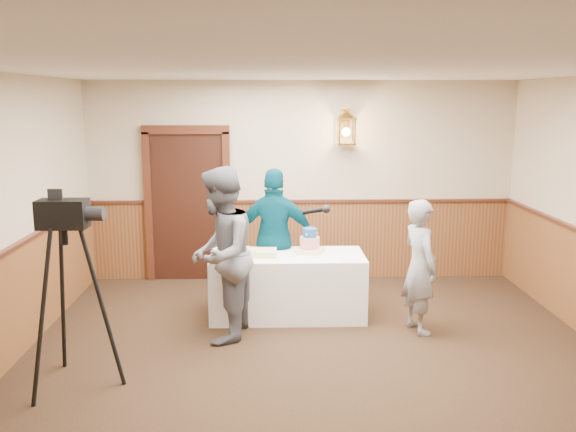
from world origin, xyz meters
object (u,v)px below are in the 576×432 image
Objects in this scene: baker at (420,266)px; tv_camera_rig at (69,304)px; sheet_cake_yellow at (261,253)px; interviewer at (220,255)px; sheet_cake_green at (234,251)px; display_table at (287,285)px; tiered_cake at (310,243)px; assistant_p at (276,238)px.

tv_camera_rig is at bearing 93.23° from baker.
sheet_cake_yellow is 2.38m from tv_camera_rig.
interviewer is 2.18m from baker.
baker is (2.06, -0.58, -0.04)m from sheet_cake_green.
display_table is 0.75m from sheet_cake_green.
display_table is at bearing -165.78° from tiered_cake.
tiered_cake is at bearing 150.59° from assistant_p.
tiered_cake is 2.89m from tv_camera_rig.
assistant_p is at bearing 142.44° from tiered_cake.
interviewer is 1.25× the size of baker.
baker is at bearing -20.53° from display_table.
tv_camera_rig is (-1.35, -1.79, -0.02)m from sheet_cake_green.
tiered_cake is 1.18× the size of sheet_cake_green.
tv_camera_rig reaches higher than baker.
interviewer reaches higher than assistant_p.
tiered_cake is 0.51m from assistant_p.
display_table is at bearing 8.81° from sheet_cake_yellow.
tiered_cake is at bearing 1.37° from sheet_cake_green.
display_table is 0.56m from tiered_cake.
tiered_cake is 1.25m from interviewer.
sheet_cake_green is (-0.63, 0.05, 0.41)m from display_table.
tiered_cake reaches higher than sheet_cake_yellow.
tv_camera_rig is at bearing -134.74° from sheet_cake_yellow.
tv_camera_rig is (-1.98, -1.74, 0.39)m from display_table.
baker is (1.43, -0.54, 0.37)m from display_table.
interviewer reaches higher than tiered_cake.
tv_camera_rig reaches higher than sheet_cake_yellow.
tiered_cake is at bearing 14.22° from display_table.
interviewer is at bearing -143.11° from tiered_cake.
sheet_cake_yellow is (-0.57, -0.11, -0.08)m from tiered_cake.
display_table is at bearing -4.18° from sheet_cake_green.
sheet_cake_green is (-0.89, -0.02, -0.08)m from tiered_cake.
display_table is 1.14m from interviewer.
sheet_cake_yellow is 0.21× the size of tv_camera_rig.
sheet_cake_green is at bearing 41.87° from assistant_p.
baker is (1.17, -0.60, -0.12)m from tiered_cake.
baker is 0.87× the size of tv_camera_rig.
interviewer is 1.08× the size of assistant_p.
sheet_cake_green is at bearing 58.07° from baker.
assistant_p reaches higher than sheet_cake_green.
sheet_cake_yellow is at bearing 155.24° from interviewer.
baker is at bearing -27.35° from tiered_cake.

